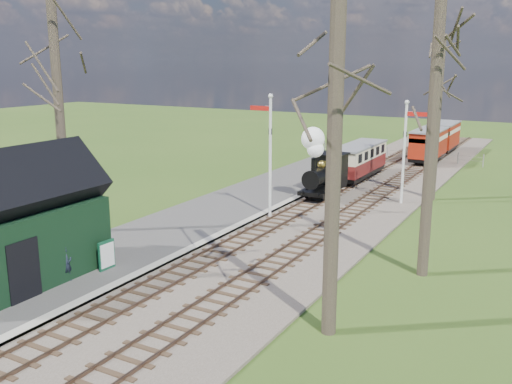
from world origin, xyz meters
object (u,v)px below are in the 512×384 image
Objects in this scene: locomotive at (323,167)px; bench at (60,268)px; red_carriage_b at (443,136)px; red_carriage_a at (428,145)px; semaphore_near at (269,147)px; station_shed at (16,225)px; coach at (358,159)px; person at (66,264)px; sign_board at (107,255)px; semaphore_far at (406,145)px.

bench is (-3.36, -16.18, -1.36)m from locomotive.
red_carriage_a is at bearing -90.00° from red_carriage_b.
semaphore_near is 5.45m from locomotive.
station_shed is 37.91m from red_carriage_b.
red_carriage_b reaches higher than coach.
station_shed is 23.58m from coach.
red_carriage_a is 5.50m from red_carriage_b.
coach is 22.50m from bench.
locomotive is at bearing 75.94° from station_shed.
sign_board is at bearing -5.54° from person.
red_carriage_a is 4.46× the size of sign_board.
station_shed reaches higher than person.
coach reaches higher than bench.
locomotive is 6.08m from coach.
person is at bearing 28.76° from station_shed.
bench is at bearing 45.20° from station_shed.
red_carriage_b is at bearing 79.55° from coach.
locomotive is 0.62× the size of coach.
station_shed is 32.52m from red_carriage_a.
station_shed is 2.16m from person.
bench is (-2.60, -11.07, -3.09)m from semaphore_near.
station_shed is 2.18m from bench.
red_carriage_a is (6.90, 31.77, -0.82)m from station_shed.
sign_board is 0.85× the size of bench.
red_carriage_a is (2.61, 14.66, -0.45)m from locomotive.
coach is at bearing 79.49° from station_shed.
locomotive is 3.13× the size of person.
person is (-0.40, -1.57, 0.10)m from sign_board.
red_carriage_a is (-1.77, 13.77, -1.90)m from semaphore_far.
locomotive reaches higher than coach.
locomotive is 14.89m from red_carriage_a.
red_carriage_a is at bearing 79.04° from bench.
station_shed is 4.84× the size of person.
coach is 1.32× the size of red_carriage_b.
red_carriage_b is 36.89m from person.
sign_board is (-5.06, -29.41, -0.70)m from red_carriage_a.
red_carriage_a is at bearing -1.06° from person.
semaphore_far reaches higher than person.
locomotive is at bearing 78.28° from bench.
semaphore_near is 1.09× the size of semaphore_far.
red_carriage_b reaches higher than sign_board.
red_carriage_b is at bearing 80.67° from bench.
semaphore_far reaches higher than red_carriage_a.
bench is at bearing -98.61° from coach.
coach reaches higher than person.
semaphore_near is 4.80× the size of bench.
person is (0.51, -0.15, 0.32)m from bench.
red_carriage_a is 31.46m from person.
semaphore_far is 1.16× the size of red_carriage_b.
coach is at bearing 89.89° from locomotive.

